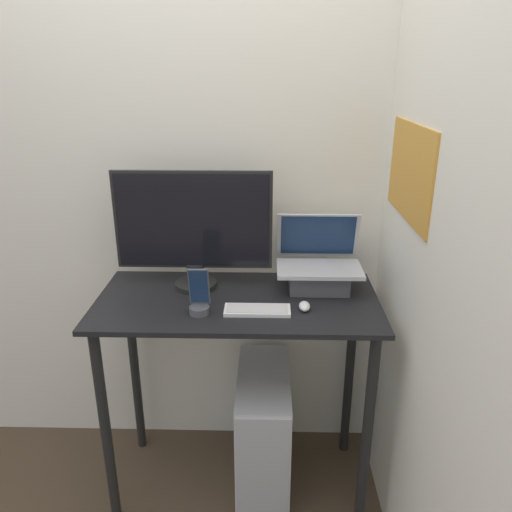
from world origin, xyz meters
TOP-DOWN VIEW (x-y plane):
  - wall_back at (0.00, 0.62)m, footprint 6.00×0.05m
  - wall_side_right at (0.63, 0.00)m, footprint 0.06×6.00m
  - desk at (0.00, 0.27)m, footprint 1.10×0.54m
  - laptop at (0.32, 0.38)m, footprint 0.34×0.24m
  - monitor at (-0.18, 0.38)m, footprint 0.62×0.17m
  - keyboard at (0.08, 0.16)m, footprint 0.24×0.09m
  - mouse at (0.25, 0.18)m, footprint 0.04×0.07m
  - cell_phone at (-0.13, 0.15)m, footprint 0.07×0.07m
  - computer_tower at (0.10, 0.28)m, footprint 0.22×0.50m

SIDE VIEW (x-z plane):
  - computer_tower at x=0.10m, z-range 0.00..0.55m
  - desk at x=0.00m, z-range 0.29..1.21m
  - keyboard at x=0.08m, z-range 0.91..0.93m
  - mouse at x=0.25m, z-range 0.91..0.94m
  - cell_phone at x=-0.13m, z-range 0.87..1.05m
  - laptop at x=0.32m, z-range 0.85..1.14m
  - monitor at x=-0.18m, z-range 0.92..1.39m
  - wall_back at x=0.00m, z-range 0.00..2.60m
  - wall_side_right at x=0.63m, z-range 0.00..2.60m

